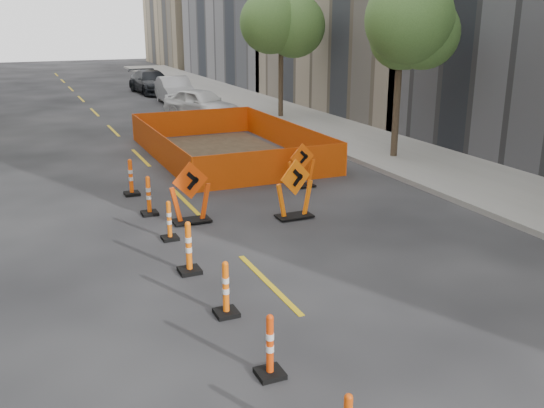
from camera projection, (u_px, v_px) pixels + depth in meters
name	position (u px, v px, depth m)	size (l,w,h in m)	color
ground_plane	(382.00, 395.00, 8.40)	(140.00, 140.00, 0.00)	black
sidewalk_right	(407.00, 156.00, 22.31)	(4.00, 90.00, 0.15)	gray
tree_r_b	(401.00, 31.00, 20.75)	(2.80, 2.80, 5.95)	#382B1E
tree_r_c	(281.00, 26.00, 29.51)	(2.80, 2.80, 5.95)	#382B1E
channelizer_3	(270.00, 346.00, 8.69)	(0.39, 0.39, 0.99)	#DF3C09
channelizer_4	(226.00, 288.00, 10.49)	(0.40, 0.40, 1.02)	#FC620A
channelizer_5	(189.00, 247.00, 12.23)	(0.44, 0.44, 1.10)	#FF660A
channelizer_6	(169.00, 220.00, 14.08)	(0.37, 0.37, 0.95)	orange
channelizer_7	(149.00, 196.00, 15.83)	(0.42, 0.42, 1.06)	#D54B09
channelizer_8	(131.00, 177.00, 17.59)	(0.43, 0.43, 1.08)	#F54E0A
chevron_sign_left	(190.00, 192.00, 15.16)	(1.06, 0.64, 1.59)	#DD3F09
chevron_sign_center	(295.00, 189.00, 15.51)	(1.05, 0.63, 1.57)	orange
chevron_sign_right	(302.00, 165.00, 18.35)	(0.91, 0.55, 1.37)	#DB4D09
safety_fence	(226.00, 141.00, 22.59)	(5.18, 8.81, 1.10)	#F94F0D
parked_car_near	(201.00, 103.00, 30.73)	(1.80, 4.46, 1.52)	white
parked_car_mid	(175.00, 90.00, 35.89)	(1.66, 4.76, 1.57)	#A7A7AC
parked_car_far	(152.00, 82.00, 40.75)	(2.12, 5.22, 1.52)	black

